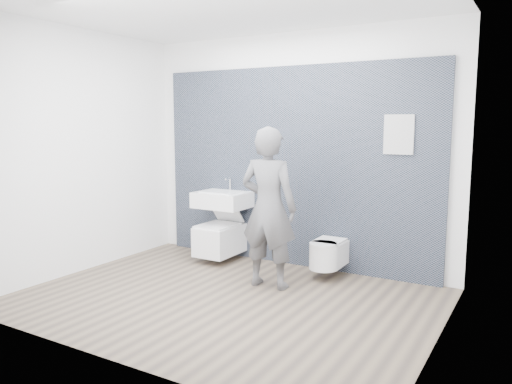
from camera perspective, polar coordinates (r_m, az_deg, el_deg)
The scene contains 8 objects.
ground at distance 5.07m, azimuth -3.51°, elevation -12.09°, with size 4.00×4.00×0.00m, color brown.
room_shell at distance 4.76m, azimuth -3.69°, elevation 7.98°, with size 4.00×4.00×4.00m.
tile_wall at distance 6.28m, azimuth 4.06°, elevation -8.12°, with size 3.60×0.06×2.40m, color black.
washbasin at distance 6.30m, azimuth -3.89°, elevation -0.83°, with size 0.65×0.49×0.49m.
toilet_square at distance 6.34m, azimuth -4.16°, elevation -5.23°, with size 0.43×0.62×0.74m.
toilet_rounded at distance 5.70m, azimuth 8.13°, elevation -7.02°, with size 0.32×0.55×0.30m.
info_placard at distance 5.81m, azimuth 15.40°, elevation -9.73°, with size 0.32×0.03×0.42m, color white.
visitor at distance 5.22m, azimuth 1.44°, elevation -1.83°, with size 0.62×0.41×1.70m, color #5B5B5F.
Camera 1 is at (2.67, -3.94, 1.73)m, focal length 35.00 mm.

